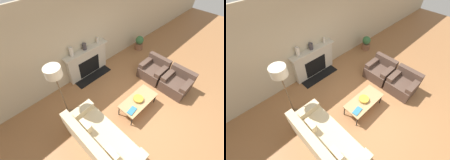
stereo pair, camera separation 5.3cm
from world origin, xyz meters
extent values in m
plane|color=#99663D|center=(0.00, 0.00, 0.00)|extent=(18.00, 18.00, 0.00)
cube|color=#BCAD8E|center=(0.00, 2.74, 1.45)|extent=(18.00, 0.06, 2.90)
cube|color=beige|center=(-0.10, 2.61, 0.52)|extent=(1.60, 0.20, 1.05)
cube|color=black|center=(-0.10, 2.53, 0.38)|extent=(0.88, 0.04, 0.68)
cube|color=black|center=(-0.10, 2.33, 0.01)|extent=(1.44, 0.40, 0.02)
cube|color=beige|center=(-0.10, 2.58, 1.07)|extent=(1.72, 0.28, 0.05)
cube|color=#CCB78E|center=(-1.55, 0.20, 0.22)|extent=(0.89, 2.03, 0.45)
cube|color=#CCB78E|center=(-1.91, 0.20, 0.66)|extent=(0.20, 2.03, 0.41)
cube|color=#CCB78E|center=(-1.55, 1.11, 0.55)|extent=(0.82, 0.22, 0.20)
cube|color=beige|center=(-1.68, -0.25, 0.59)|extent=(0.12, 0.32, 0.28)
cube|color=beige|center=(-1.68, 0.66, 0.59)|extent=(0.12, 0.32, 0.28)
cube|color=#4C382D|center=(1.45, -0.11, 0.21)|extent=(0.81, 0.84, 0.42)
cube|color=#4C382D|center=(1.77, -0.11, 0.58)|extent=(0.18, 0.84, 0.33)
cube|color=#4C382D|center=(1.45, 0.22, 0.49)|extent=(0.73, 0.18, 0.15)
cube|color=#4C382D|center=(1.45, -0.44, 0.49)|extent=(0.73, 0.18, 0.15)
cube|color=#4C382D|center=(1.45, 0.80, 0.21)|extent=(0.81, 0.84, 0.42)
cube|color=#4C382D|center=(1.77, 0.80, 0.58)|extent=(0.18, 0.84, 0.33)
cube|color=#4C382D|center=(1.45, 1.13, 0.49)|extent=(0.73, 0.18, 0.15)
cube|color=#4C382D|center=(1.45, 0.47, 0.49)|extent=(0.73, 0.18, 0.15)
cube|color=tan|center=(-0.05, 0.30, 0.41)|extent=(1.21, 0.56, 0.03)
cylinder|color=black|center=(-0.61, 0.06, 0.20)|extent=(0.03, 0.03, 0.40)
cylinder|color=black|center=(0.52, 0.06, 0.20)|extent=(0.03, 0.03, 0.40)
cylinder|color=black|center=(-0.61, 0.54, 0.20)|extent=(0.03, 0.03, 0.40)
cylinder|color=black|center=(0.52, 0.54, 0.20)|extent=(0.03, 0.03, 0.40)
cylinder|color=#BC8E2D|center=(-0.05, 0.32, 0.44)|extent=(0.10, 0.10, 0.02)
cylinder|color=#BC8E2D|center=(-0.05, 0.32, 0.48)|extent=(0.30, 0.30, 0.06)
cube|color=teal|center=(-0.47, 0.20, 0.44)|extent=(0.30, 0.19, 0.02)
cylinder|color=brown|center=(-1.67, 1.59, 0.01)|extent=(0.35, 0.35, 0.03)
cylinder|color=brown|center=(-1.67, 1.59, 0.86)|extent=(0.03, 0.03, 1.66)
cylinder|color=beige|center=(-1.67, 1.59, 1.77)|extent=(0.38, 0.38, 0.24)
cylinder|color=beige|center=(-0.63, 2.61, 1.25)|extent=(0.13, 0.13, 0.30)
cylinder|color=#3D383D|center=(-0.13, 2.61, 1.20)|extent=(0.14, 0.14, 0.21)
cylinder|color=beige|center=(0.43, 2.61, 1.20)|extent=(0.08, 0.08, 0.20)
cylinder|color=brown|center=(2.53, 2.29, 0.14)|extent=(0.36, 0.36, 0.29)
sphere|color=#386B3D|center=(2.53, 2.29, 0.44)|extent=(0.35, 0.35, 0.35)
camera|label=1|loc=(-2.42, -0.99, 4.00)|focal=24.00mm
camera|label=2|loc=(-2.38, -1.03, 4.00)|focal=24.00mm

